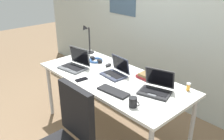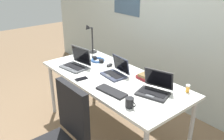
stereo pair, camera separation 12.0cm
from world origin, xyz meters
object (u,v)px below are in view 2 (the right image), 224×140
at_px(computer_mouse, 110,65).
at_px(coffee_mug, 130,103).
at_px(desk_lamp, 90,39).
at_px(laptop_front_right, 155,89).
at_px(cell_phone, 81,79).
at_px(headphones, 98,60).
at_px(laptop_front_left, 116,72).
at_px(laptop_center, 76,63).
at_px(pill_bottle, 188,88).
at_px(external_keyboard, 111,91).
at_px(book_stack, 146,77).

xyz_separation_m(computer_mouse, coffee_mug, (0.83, -0.45, 0.03)).
relative_size(desk_lamp, laptop_front_right, 1.13).
bearing_deg(cell_phone, coffee_mug, 7.95).
xyz_separation_m(desk_lamp, headphones, (0.32, -0.11, -0.18)).
bearing_deg(headphones, laptop_front_left, -12.77).
height_order(laptop_front_right, coffee_mug, laptop_front_right).
relative_size(laptop_center, coffee_mug, 3.10).
bearing_deg(coffee_mug, pill_bottle, 75.06).
relative_size(laptop_front_right, coffee_mug, 3.15).
height_order(external_keyboard, headphones, headphones).
bearing_deg(external_keyboard, laptop_front_right, 42.15).
xyz_separation_m(cell_phone, pill_bottle, (0.90, 0.63, 0.04)).
height_order(external_keyboard, book_stack, book_stack).
height_order(computer_mouse, cell_phone, computer_mouse).
bearing_deg(laptop_front_right, external_keyboard, -131.72).
relative_size(external_keyboard, computer_mouse, 3.44).
bearing_deg(book_stack, pill_bottle, 12.12).
distance_m(laptop_front_right, coffee_mug, 0.36).
xyz_separation_m(laptop_front_left, cell_phone, (-0.16, -0.35, -0.04)).
bearing_deg(book_stack, cell_phone, -130.10).
distance_m(laptop_front_left, laptop_center, 0.53).
bearing_deg(laptop_front_right, pill_bottle, 53.39).
bearing_deg(cell_phone, computer_mouse, 107.37).
bearing_deg(laptop_front_left, cell_phone, -114.18).
xyz_separation_m(laptop_center, book_stack, (0.78, 0.40, -0.02)).
distance_m(desk_lamp, laptop_front_right, 1.37).
distance_m(laptop_center, pill_bottle, 1.32).
bearing_deg(laptop_center, desk_lamp, 126.07).
relative_size(desk_lamp, pill_bottle, 5.07).
relative_size(desk_lamp, laptop_front_left, 1.39).
height_order(external_keyboard, coffee_mug, coffee_mug).
height_order(computer_mouse, book_stack, book_stack).
xyz_separation_m(laptop_front_left, coffee_mug, (0.58, -0.33, 0.00)).
height_order(laptop_front_right, pill_bottle, laptop_front_right).
bearing_deg(cell_phone, laptop_front_left, 72.37).
distance_m(computer_mouse, book_stack, 0.55).
height_order(pill_bottle, book_stack, pill_bottle).
relative_size(laptop_front_left, computer_mouse, 3.01).
height_order(laptop_front_right, laptop_center, laptop_center).
xyz_separation_m(laptop_center, computer_mouse, (0.23, 0.33, -0.03)).
relative_size(laptop_center, external_keyboard, 1.06).
bearing_deg(laptop_front_left, pill_bottle, 20.68).
bearing_deg(coffee_mug, external_keyboard, 171.19).
bearing_deg(external_keyboard, pill_bottle, 44.39).
height_order(laptop_center, coffee_mug, laptop_center).
height_order(laptop_front_left, coffee_mug, laptop_front_left).
distance_m(desk_lamp, laptop_center, 0.56).
relative_size(external_keyboard, headphones, 1.54).
xyz_separation_m(laptop_center, coffee_mug, (1.06, -0.12, -0.00)).
relative_size(computer_mouse, pill_bottle, 1.22).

